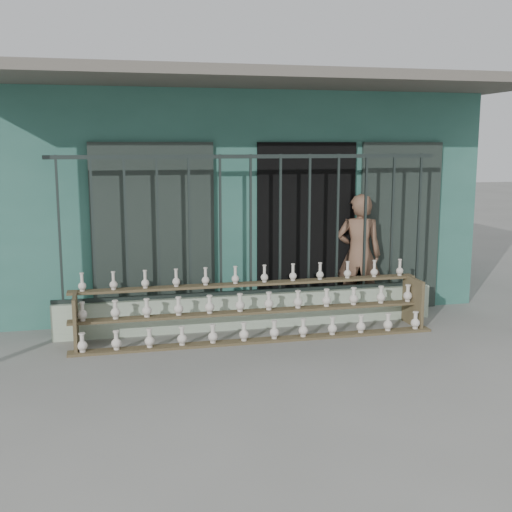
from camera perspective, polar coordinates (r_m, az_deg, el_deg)
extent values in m
plane|color=slate|center=(7.28, 1.82, -9.11)|extent=(60.00, 60.00, 0.00)
cube|color=#2F6357|center=(11.12, -3.90, 5.90)|extent=(7.00, 5.00, 3.20)
cube|color=black|center=(8.96, 4.42, 2.36)|extent=(1.40, 0.12, 2.40)
cube|color=black|center=(8.53, -9.09, 1.88)|extent=(1.60, 0.08, 2.40)
cube|color=black|center=(9.44, 12.63, 2.53)|extent=(1.20, 0.08, 2.40)
cube|color=#59544C|center=(8.08, -0.34, 15.43)|extent=(7.40, 2.00, 0.12)
cube|color=#B0C5A8|center=(8.42, -0.47, -4.86)|extent=(5.00, 0.20, 0.45)
cube|color=#283330|center=(8.03, -17.08, 2.16)|extent=(0.03, 0.03, 1.80)
cube|color=#283330|center=(8.01, -14.28, 2.28)|extent=(0.03, 0.03, 1.80)
cube|color=#283330|center=(8.01, -11.48, 2.39)|extent=(0.03, 0.03, 1.80)
cube|color=#283330|center=(8.03, -8.69, 2.49)|extent=(0.03, 0.03, 1.80)
cube|color=#283330|center=(8.07, -5.91, 2.59)|extent=(0.03, 0.03, 1.80)
cube|color=#283330|center=(8.13, -3.17, 2.68)|extent=(0.03, 0.03, 1.80)
cube|color=#283330|center=(8.21, -0.48, 2.76)|extent=(0.03, 0.03, 1.80)
cube|color=#283330|center=(8.30, 2.16, 2.83)|extent=(0.03, 0.03, 1.80)
cube|color=#283330|center=(8.41, 4.74, 2.90)|extent=(0.03, 0.03, 1.80)
cube|color=#283330|center=(8.54, 7.25, 2.96)|extent=(0.03, 0.03, 1.80)
cube|color=#283330|center=(8.68, 9.67, 3.01)|extent=(0.03, 0.03, 1.80)
cube|color=#283330|center=(8.84, 12.02, 3.06)|extent=(0.03, 0.03, 1.80)
cube|color=#283330|center=(9.02, 14.27, 3.10)|extent=(0.03, 0.03, 1.80)
cube|color=#283330|center=(8.15, -0.49, 8.84)|extent=(5.00, 0.04, 0.05)
cube|color=#283330|center=(8.36, -0.47, -3.20)|extent=(5.00, 0.04, 0.05)
cube|color=brown|center=(7.86, 0.28, -7.53)|extent=(4.50, 0.18, 0.03)
cube|color=brown|center=(8.01, -0.14, -4.96)|extent=(4.50, 0.18, 0.03)
cube|color=brown|center=(8.18, -0.54, -2.49)|extent=(4.50, 0.18, 0.03)
cube|color=brown|center=(7.83, -15.74, -5.66)|extent=(0.04, 0.55, 0.64)
cube|color=brown|center=(8.74, 13.77, -3.97)|extent=(0.04, 0.55, 0.64)
imported|color=brown|center=(9.08, 9.14, 0.14)|extent=(0.72, 0.60, 1.70)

